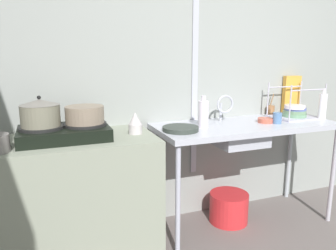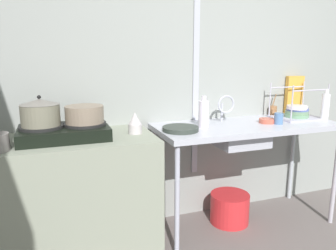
{
  "view_description": "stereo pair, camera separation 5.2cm",
  "coord_description": "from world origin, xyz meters",
  "px_view_note": "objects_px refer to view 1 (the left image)",
  "views": [
    {
      "loc": [
        -1.29,
        -0.67,
        1.4
      ],
      "look_at": [
        -0.45,
        1.51,
        0.9
      ],
      "focal_mm": 34.98,
      "sensor_mm": 36.0,
      "label": 1
    },
    {
      "loc": [
        -1.24,
        -0.68,
        1.4
      ],
      "look_at": [
        -0.45,
        1.51,
        0.9
      ],
      "focal_mm": 34.98,
      "sensor_mm": 36.0,
      "label": 2
    }
  ],
  "objects_px": {
    "pot_on_right_burner": "(85,115)",
    "utensil_jar": "(271,110)",
    "pot_on_left_burner": "(40,113)",
    "bottle_by_rack": "(323,106)",
    "small_bowl_on_drainboard": "(266,120)",
    "bottle_by_sink": "(203,114)",
    "faucet": "(225,105)",
    "sink_basin": "(238,135)",
    "frying_pan": "(181,129)",
    "cereal_box": "(291,95)",
    "dish_rack": "(295,112)",
    "cup_by_rack": "(277,118)",
    "bucket_on_floor": "(229,207)",
    "percolator": "(135,123)",
    "stove": "(64,132)"
  },
  "relations": [
    {
      "from": "pot_on_right_burner",
      "to": "cup_by_rack",
      "type": "relative_size",
      "value": 2.82
    },
    {
      "from": "frying_pan",
      "to": "dish_rack",
      "type": "relative_size",
      "value": 0.69
    },
    {
      "from": "pot_on_left_burner",
      "to": "small_bowl_on_drainboard",
      "type": "bearing_deg",
      "value": -0.87
    },
    {
      "from": "faucet",
      "to": "dish_rack",
      "type": "height_order",
      "value": "dish_rack"
    },
    {
      "from": "stove",
      "to": "cup_by_rack",
      "type": "height_order",
      "value": "stove"
    },
    {
      "from": "pot_on_right_burner",
      "to": "utensil_jar",
      "type": "distance_m",
      "value": 1.71
    },
    {
      "from": "stove",
      "to": "utensil_jar",
      "type": "bearing_deg",
      "value": 7.63
    },
    {
      "from": "bottle_by_sink",
      "to": "utensil_jar",
      "type": "relative_size",
      "value": 1.24
    },
    {
      "from": "faucet",
      "to": "sink_basin",
      "type": "bearing_deg",
      "value": -76.92
    },
    {
      "from": "utensil_jar",
      "to": "bottle_by_sink",
      "type": "bearing_deg",
      "value": -162.88
    },
    {
      "from": "pot_on_left_burner",
      "to": "bottle_by_rack",
      "type": "relative_size",
      "value": 0.95
    },
    {
      "from": "stove",
      "to": "sink_basin",
      "type": "relative_size",
      "value": 1.5
    },
    {
      "from": "sink_basin",
      "to": "percolator",
      "type": "bearing_deg",
      "value": 177.8
    },
    {
      "from": "pot_on_left_burner",
      "to": "bucket_on_floor",
      "type": "xyz_separation_m",
      "value": [
        1.43,
        0.04,
        -0.92
      ]
    },
    {
      "from": "faucet",
      "to": "frying_pan",
      "type": "distance_m",
      "value": 0.5
    },
    {
      "from": "stove",
      "to": "faucet",
      "type": "bearing_deg",
      "value": 4.9
    },
    {
      "from": "sink_basin",
      "to": "cup_by_rack",
      "type": "distance_m",
      "value": 0.36
    },
    {
      "from": "percolator",
      "to": "cup_by_rack",
      "type": "distance_m",
      "value": 1.16
    },
    {
      "from": "pot_on_left_burner",
      "to": "bottle_by_sink",
      "type": "bearing_deg",
      "value": -0.4
    },
    {
      "from": "small_bowl_on_drainboard",
      "to": "bucket_on_floor",
      "type": "height_order",
      "value": "small_bowl_on_drainboard"
    },
    {
      "from": "pot_on_left_burner",
      "to": "faucet",
      "type": "height_order",
      "value": "pot_on_left_burner"
    },
    {
      "from": "dish_rack",
      "to": "bottle_by_sink",
      "type": "distance_m",
      "value": 0.93
    },
    {
      "from": "frying_pan",
      "to": "dish_rack",
      "type": "bearing_deg",
      "value": 5.19
    },
    {
      "from": "cup_by_rack",
      "to": "bucket_on_floor",
      "type": "distance_m",
      "value": 0.85
    },
    {
      "from": "faucet",
      "to": "cup_by_rack",
      "type": "distance_m",
      "value": 0.43
    },
    {
      "from": "frying_pan",
      "to": "cereal_box",
      "type": "bearing_deg",
      "value": 13.67
    },
    {
      "from": "cup_by_rack",
      "to": "bottle_by_rack",
      "type": "distance_m",
      "value": 0.48
    },
    {
      "from": "bottle_by_rack",
      "to": "utensil_jar",
      "type": "bearing_deg",
      "value": 129.25
    },
    {
      "from": "sink_basin",
      "to": "cup_by_rack",
      "type": "bearing_deg",
      "value": -7.9
    },
    {
      "from": "bottle_by_rack",
      "to": "pot_on_right_burner",
      "type": "bearing_deg",
      "value": 177.48
    },
    {
      "from": "pot_on_left_burner",
      "to": "sink_basin",
      "type": "height_order",
      "value": "pot_on_left_burner"
    },
    {
      "from": "pot_on_left_burner",
      "to": "bottle_by_sink",
      "type": "relative_size",
      "value": 1.01
    },
    {
      "from": "faucet",
      "to": "utensil_jar",
      "type": "distance_m",
      "value": 0.59
    },
    {
      "from": "cereal_box",
      "to": "bucket_on_floor",
      "type": "distance_m",
      "value": 1.2
    },
    {
      "from": "sink_basin",
      "to": "frying_pan",
      "type": "height_order",
      "value": "frying_pan"
    },
    {
      "from": "pot_on_left_burner",
      "to": "sink_basin",
      "type": "bearing_deg",
      "value": -1.78
    },
    {
      "from": "small_bowl_on_drainboard",
      "to": "bottle_by_rack",
      "type": "distance_m",
      "value": 0.54
    },
    {
      "from": "frying_pan",
      "to": "pot_on_right_burner",
      "type": "bearing_deg",
      "value": 175.58
    },
    {
      "from": "small_bowl_on_drainboard",
      "to": "bottle_by_sink",
      "type": "relative_size",
      "value": 0.52
    },
    {
      "from": "dish_rack",
      "to": "bottle_by_sink",
      "type": "bearing_deg",
      "value": -176.34
    },
    {
      "from": "pot_on_left_burner",
      "to": "frying_pan",
      "type": "distance_m",
      "value": 0.95
    },
    {
      "from": "frying_pan",
      "to": "cereal_box",
      "type": "height_order",
      "value": "cereal_box"
    },
    {
      "from": "cup_by_rack",
      "to": "utensil_jar",
      "type": "distance_m",
      "value": 0.39
    },
    {
      "from": "frying_pan",
      "to": "bucket_on_floor",
      "type": "distance_m",
      "value": 0.9
    },
    {
      "from": "percolator",
      "to": "small_bowl_on_drainboard",
      "type": "height_order",
      "value": "percolator"
    },
    {
      "from": "stove",
      "to": "cereal_box",
      "type": "height_order",
      "value": "cereal_box"
    },
    {
      "from": "bottle_by_rack",
      "to": "cereal_box",
      "type": "distance_m",
      "value": 0.35
    },
    {
      "from": "faucet",
      "to": "pot_on_right_burner",
      "type": "bearing_deg",
      "value": -174.51
    },
    {
      "from": "pot_on_left_burner",
      "to": "utensil_jar",
      "type": "relative_size",
      "value": 1.26
    },
    {
      "from": "pot_on_right_burner",
      "to": "cup_by_rack",
      "type": "distance_m",
      "value": 1.5
    }
  ]
}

